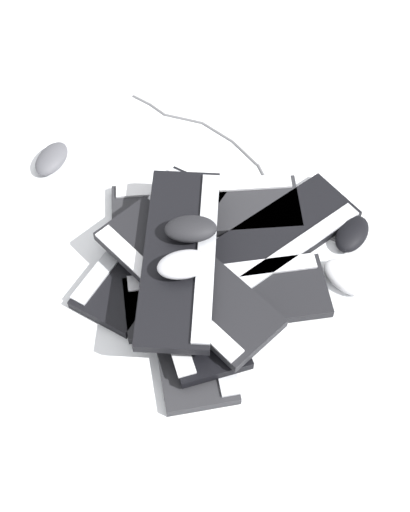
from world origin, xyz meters
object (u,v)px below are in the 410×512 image
at_px(keyboard_5, 184,285).
at_px(keyboard_1, 226,296).
at_px(mouse_2, 182,264).
at_px(mouse_3, 52,159).
at_px(mouse_1, 352,234).
at_px(keyboard_2, 270,243).
at_px(mouse_4, 191,229).
at_px(keyboard_6, 185,278).
at_px(keyboard_7, 181,256).
at_px(keyboard_4, 151,246).
at_px(keyboard_3, 206,207).
at_px(keyboard_0, 187,312).
at_px(mouse_0, 345,277).

bearing_deg(keyboard_5, keyboard_1, 112.19).
bearing_deg(mouse_2, mouse_3, 117.50).
xyz_separation_m(mouse_1, mouse_2, (0.32, -0.26, 0.12)).
relative_size(keyboard_2, keyboard_5, 1.10).
xyz_separation_m(keyboard_1, mouse_4, (-0.04, -0.11, 0.13)).
bearing_deg(mouse_1, keyboard_2, -51.70).
distance_m(keyboard_6, mouse_2, 0.07).
xyz_separation_m(mouse_3, mouse_4, (0.09, 0.45, 0.12)).
bearing_deg(keyboard_7, keyboard_4, -111.12).
height_order(keyboard_4, mouse_4, mouse_4).
bearing_deg(keyboard_5, mouse_1, 140.34).
height_order(keyboard_5, mouse_3, keyboard_5).
xyz_separation_m(mouse_1, mouse_4, (0.24, -0.29, 0.12)).
height_order(keyboard_3, keyboard_5, keyboard_5).
distance_m(keyboard_0, mouse_3, 0.54).
xyz_separation_m(keyboard_2, keyboard_3, (-0.02, -0.18, 0.00)).
height_order(mouse_2, mouse_3, mouse_2).
height_order(keyboard_0, mouse_3, mouse_3).
height_order(mouse_0, mouse_1, same).
xyz_separation_m(keyboard_7, mouse_4, (-0.05, -0.00, 0.04)).
relative_size(keyboard_7, mouse_4, 4.20).
height_order(keyboard_1, keyboard_4, same).
bearing_deg(keyboard_7, keyboard_3, -165.96).
xyz_separation_m(keyboard_0, keyboard_3, (-0.26, -0.10, 0.00)).
relative_size(keyboard_2, mouse_2, 4.21).
height_order(keyboard_3, mouse_4, mouse_4).
bearing_deg(mouse_3, mouse_4, -107.08).
bearing_deg(mouse_4, keyboard_1, 128.28).
height_order(keyboard_4, keyboard_6, keyboard_6).
bearing_deg(mouse_3, mouse_2, -115.76).
bearing_deg(mouse_2, keyboard_6, 39.34).
distance_m(mouse_1, mouse_4, 0.39).
distance_m(keyboard_7, mouse_2, 0.06).
xyz_separation_m(keyboard_7, mouse_0, (-0.17, 0.31, -0.08)).
bearing_deg(mouse_1, mouse_3, -75.39).
bearing_deg(mouse_1, keyboard_4, -54.35).
height_order(mouse_0, mouse_3, same).
relative_size(keyboard_3, mouse_1, 4.09).
bearing_deg(keyboard_6, keyboard_2, 153.55).
xyz_separation_m(keyboard_0, mouse_4, (-0.12, -0.05, 0.13)).
relative_size(keyboard_3, keyboard_4, 1.02).
bearing_deg(keyboard_2, keyboard_4, -59.47).
bearing_deg(keyboard_3, keyboard_7, 14.04).
distance_m(keyboard_0, keyboard_2, 0.26).
bearing_deg(mouse_0, keyboard_6, -126.48).
bearing_deg(keyboard_1, mouse_3, -103.42).
xyz_separation_m(keyboard_1, mouse_0, (-0.17, 0.21, 0.01)).
height_order(keyboard_4, mouse_0, mouse_0).
height_order(keyboard_6, mouse_2, mouse_2).
bearing_deg(keyboard_1, mouse_0, 128.55).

